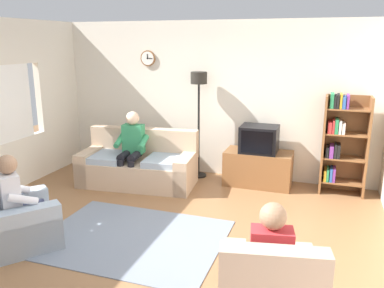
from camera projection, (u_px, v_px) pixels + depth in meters
ground_plane at (154, 236)px, 4.97m from camera, size 12.00×12.00×0.00m
back_wall_assembly at (214, 99)px, 7.06m from camera, size 6.20×0.17×2.70m
couch at (138, 166)px, 6.72m from camera, size 1.98×1.06×0.90m
tv_stand at (258, 168)px, 6.68m from camera, size 1.10×0.56×0.58m
tv at (259, 139)px, 6.53m from camera, size 0.60×0.49×0.44m
bookshelf at (341, 141)px, 6.21m from camera, size 0.68×0.36×1.59m
floor_lamp at (199, 95)px, 6.81m from camera, size 0.28×0.28×1.85m
armchair_near_window at (14, 223)px, 4.65m from camera, size 1.17×1.19×0.90m
area_rug at (132, 238)px, 4.91m from camera, size 2.20×1.70×0.01m
person_on_couch at (131, 145)px, 6.54m from camera, size 0.54×0.56×1.24m
person_in_left_armchair at (19, 197)px, 4.62m from camera, size 0.62×0.64×1.12m
person_in_right_armchair at (270, 256)px, 3.34m from camera, size 0.56×0.59×1.12m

